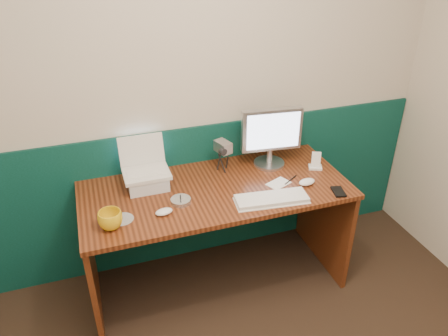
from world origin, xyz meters
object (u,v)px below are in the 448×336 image
object	(u,v)px
monitor	(270,138)
mug	(110,220)
laptop	(145,158)
camcorder	(223,157)
desk	(217,238)
keyboard	(272,199)

from	to	relation	value
monitor	mug	bearing A→B (deg)	-154.63
laptop	camcorder	world-z (taller)	laptop
desk	laptop	xyz separation A→B (m)	(-0.38, 0.15, 0.57)
monitor	desk	bearing A→B (deg)	-151.68
desk	mug	distance (m)	0.79
desk	keyboard	world-z (taller)	keyboard
camcorder	desk	bearing A→B (deg)	-138.01
monitor	keyboard	bearing A→B (deg)	-105.35
keyboard	camcorder	distance (m)	0.46
monitor	mug	xyz separation A→B (m)	(-1.05, -0.36, -0.14)
mug	desk	bearing A→B (deg)	16.90
laptop	keyboard	world-z (taller)	laptop
monitor	camcorder	world-z (taller)	monitor
keyboard	mug	bearing A→B (deg)	-176.10
mug	camcorder	size ratio (longest dim) A/B	0.70
monitor	camcorder	bearing A→B (deg)	-178.23
desk	camcorder	xyz separation A→B (m)	(0.11, 0.19, 0.47)
laptop	mug	world-z (taller)	laptop
desk	mug	bearing A→B (deg)	-163.10
mug	monitor	bearing A→B (deg)	18.91
camcorder	keyboard	bearing A→B (deg)	-89.34
monitor	keyboard	world-z (taller)	monitor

